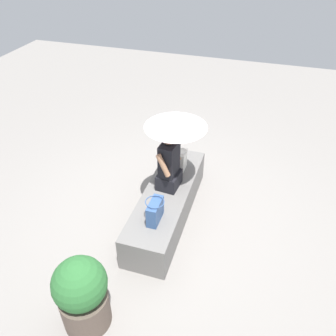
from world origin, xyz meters
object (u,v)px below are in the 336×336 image
at_px(person_seated, 169,163).
at_px(handbag_black, 181,160).
at_px(tote_bag_canvas, 155,211).
at_px(parasol, 176,120).
at_px(planter_near, 82,294).

relative_size(person_seated, handbag_black, 2.80).
distance_m(person_seated, tote_bag_canvas, 0.73).
bearing_deg(handbag_black, person_seated, -6.90).
height_order(parasol, planter_near, parasol).
bearing_deg(tote_bag_canvas, planter_near, -16.97).
xyz_separation_m(tote_bag_canvas, planter_near, (1.20, -0.37, -0.15)).
height_order(person_seated, planter_near, person_seated).
bearing_deg(planter_near, parasol, 168.76).
height_order(parasol, tote_bag_canvas, parasol).
relative_size(person_seated, parasol, 0.80).
distance_m(handbag_black, tote_bag_canvas, 1.13).
bearing_deg(person_seated, handbag_black, 173.10).
height_order(person_seated, handbag_black, person_seated).
bearing_deg(person_seated, tote_bag_canvas, 2.68).
bearing_deg(handbag_black, parasol, 1.09).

